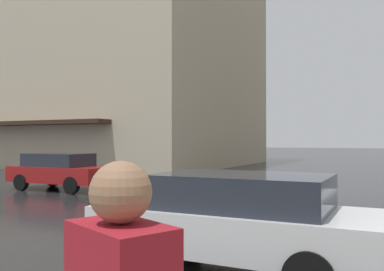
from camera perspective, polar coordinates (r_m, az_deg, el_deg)
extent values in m
cube|color=beige|center=(37.90, -13.86, 12.54)|extent=(17.98, 26.09, 21.18)
cube|color=maroon|center=(17.00, -17.40, -5.05)|extent=(1.75, 4.10, 0.60)
cube|color=#232833|center=(17.07, -17.76, -3.18)|extent=(1.54, 2.46, 0.50)
cylinder|color=black|center=(16.83, -12.34, -6.14)|extent=(0.20, 0.62, 0.62)
cylinder|color=black|center=(15.58, -16.13, -6.56)|extent=(0.20, 0.62, 0.62)
cylinder|color=black|center=(18.48, -18.47, -5.63)|extent=(0.20, 0.62, 0.62)
cylinder|color=black|center=(17.34, -22.31, -5.94)|extent=(0.20, 0.62, 0.62)
cube|color=silver|center=(6.34, 5.64, -12.45)|extent=(1.75, 4.10, 0.60)
cube|color=#232833|center=(6.21, 6.95, -7.57)|extent=(1.54, 2.46, 0.50)
cylinder|color=black|center=(6.26, -8.35, -15.44)|extent=(0.20, 0.62, 0.62)
cylinder|color=black|center=(7.64, -1.18, -12.74)|extent=(0.20, 0.62, 0.62)
cylinder|color=black|center=(6.90, 18.24, -14.02)|extent=(0.20, 0.62, 0.62)
sphere|color=#936B4C|center=(1.48, -9.71, -7.64)|extent=(0.22, 0.22, 0.22)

